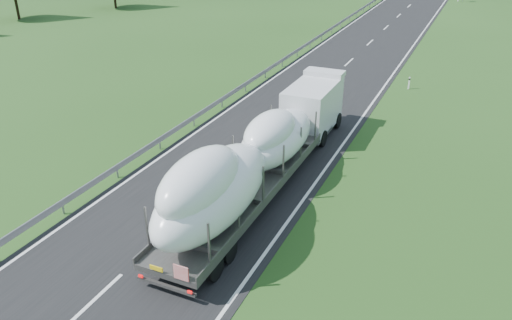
% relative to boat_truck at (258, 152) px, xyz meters
% --- Properties ---
extents(ground, '(400.00, 400.00, 0.00)m').
position_rel_boat_truck_xyz_m(ground, '(-2.30, -9.46, -2.35)').
color(ground, '#204416').
rests_on(ground, ground).
extents(boat_truck, '(3.06, 19.70, 4.58)m').
position_rel_boat_truck_xyz_m(boat_truck, '(0.00, 0.00, 0.00)').
color(boat_truck, silver).
rests_on(boat_truck, ground).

